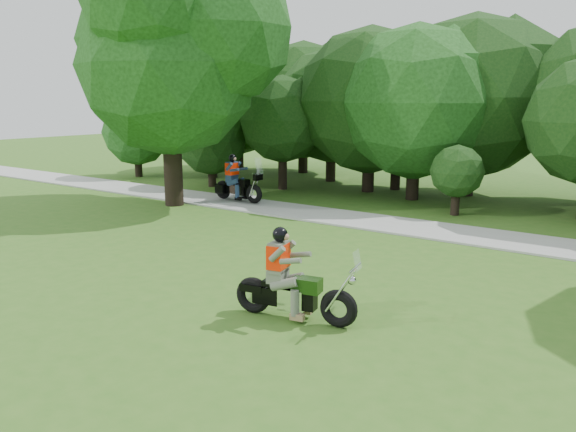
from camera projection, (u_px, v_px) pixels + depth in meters
The scene contains 6 objects.
ground at pixel (321, 326), 9.72m from camera, with size 100.00×100.00×0.00m, color #35651D.
walkway at pixel (469, 235), 16.10m from camera, with size 60.00×2.20×0.06m, color #989893.
tree_line at pixel (539, 106), 20.47m from camera, with size 40.17×11.07×7.64m.
big_tree_west at pixel (174, 45), 19.99m from camera, with size 8.64×6.56×9.96m.
chopper_motorcycle at pixel (289, 286), 9.93m from camera, with size 2.32×0.84×1.67m.
touring_motorcycle at pixel (235, 184), 21.28m from camera, with size 2.32×0.70×1.77m.
Camera 1 is at (4.82, -7.77, 3.85)m, focal length 35.00 mm.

